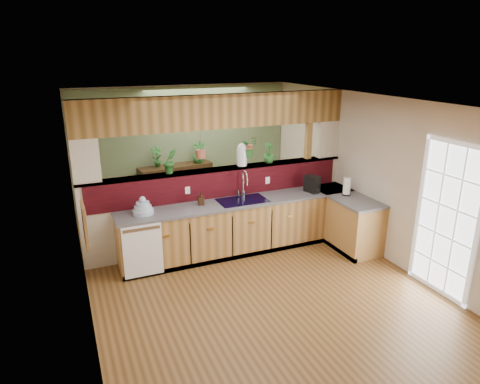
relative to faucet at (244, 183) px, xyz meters
name	(u,v)px	position (x,y,z in m)	size (l,w,h in m)	color
ground	(253,279)	(-0.34, -1.13, -1.15)	(4.60, 7.00, 0.01)	brown
ceiling	(255,103)	(-0.34, -1.13, 1.45)	(4.60, 7.00, 0.01)	brown
wall_back	(184,148)	(-0.34, 2.37, 0.15)	(4.60, 0.02, 2.60)	beige
wall_front	(467,348)	(-0.34, -4.63, 0.15)	(4.60, 0.02, 2.60)	beige
wall_left	(80,221)	(-2.64, -1.13, 0.15)	(0.02, 7.00, 2.60)	beige
wall_right	(384,179)	(1.96, -1.13, 0.15)	(0.02, 7.00, 2.60)	beige
pass_through_partition	(222,179)	(-0.32, 0.22, 0.04)	(4.60, 0.21, 2.60)	beige
pass_through_ledge	(220,169)	(-0.34, 0.22, 0.22)	(4.60, 0.21, 0.04)	brown
header_beam	(219,112)	(-0.34, 0.22, 1.17)	(4.60, 0.15, 0.55)	brown
sage_backwall	(185,148)	(-0.34, 2.35, 0.15)	(4.55, 0.02, 2.55)	#5E724E
countertop	(276,223)	(0.49, -0.26, -0.70)	(4.14, 1.52, 0.90)	olive
dishwasher	(143,251)	(-1.82, -0.47, -0.70)	(0.58, 0.03, 0.82)	white
navy_sink	(242,205)	(-0.09, -0.16, -0.33)	(0.82, 0.50, 0.18)	black
french_door	(446,222)	(1.93, -2.43, -0.10)	(0.06, 1.02, 2.16)	white
framed_print	(85,225)	(-2.62, -1.93, 0.40)	(0.04, 0.35, 0.45)	olive
faucet	(244,183)	(0.00, 0.00, 0.00)	(0.20, 0.21, 0.47)	#B7B7B2
dish_stack	(143,208)	(-1.72, -0.13, -0.17)	(0.32, 0.32, 0.28)	#A9BCDB
soap_dispenser	(201,199)	(-0.79, -0.09, -0.15)	(0.09, 0.09, 0.21)	#392314
coffee_maker	(312,185)	(1.21, -0.22, -0.12)	(0.16, 0.26, 0.29)	black
paper_towel	(347,187)	(1.66, -0.59, -0.11)	(0.15, 0.15, 0.32)	black
glass_jar	(242,155)	(0.06, 0.22, 0.43)	(0.17, 0.17, 0.38)	silver
ledge_plant_left	(170,161)	(-1.19, 0.22, 0.44)	(0.22, 0.18, 0.40)	#1E551F
ledge_plant_right	(269,153)	(0.57, 0.22, 0.41)	(0.19, 0.19, 0.35)	#1E551F
hanging_plant_a	(201,145)	(-0.67, 0.22, 0.65)	(0.18, 0.16, 0.46)	brown
hanging_plant_b	(248,138)	(0.17, 0.22, 0.71)	(0.39, 0.36, 0.46)	brown
shelving_console	(176,189)	(-0.62, 2.12, -0.65)	(1.53, 0.41, 1.02)	black
shelf_plant_a	(157,157)	(-1.00, 2.12, 0.07)	(0.23, 0.15, 0.43)	#1E551F
shelf_plant_b	(198,153)	(-0.13, 2.12, 0.07)	(0.24, 0.24, 0.42)	#1E551F
floor_plant	(235,202)	(0.29, 1.09, -0.74)	(0.73, 0.64, 0.81)	#1E551F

